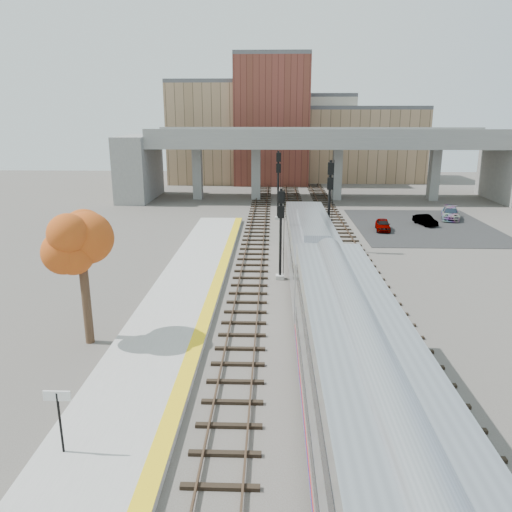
% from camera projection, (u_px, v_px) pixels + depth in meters
% --- Properties ---
extents(ground, '(160.00, 160.00, 0.00)m').
position_uv_depth(ground, '(304.00, 342.00, 25.41)').
color(ground, '#47423D').
rests_on(ground, ground).
extents(platform, '(4.50, 60.00, 0.35)m').
position_uv_depth(platform, '(163.00, 337.00, 25.61)').
color(platform, '#9E9E99').
rests_on(platform, ground).
extents(yellow_strip, '(0.70, 60.00, 0.01)m').
position_uv_depth(yellow_strip, '(199.00, 335.00, 25.49)').
color(yellow_strip, yellow).
rests_on(yellow_strip, platform).
extents(tracks, '(10.70, 95.00, 0.25)m').
position_uv_depth(tracks, '(307.00, 269.00, 37.38)').
color(tracks, black).
rests_on(tracks, ground).
extents(overpass, '(54.00, 12.00, 9.50)m').
position_uv_depth(overpass, '(322.00, 156.00, 66.93)').
color(overpass, slate).
rests_on(overpass, ground).
extents(buildings_far, '(43.00, 21.00, 20.60)m').
position_uv_depth(buildings_far, '(290.00, 134.00, 87.23)').
color(buildings_far, '#A4815F').
rests_on(buildings_far, ground).
extents(parking_lot, '(14.00, 18.00, 0.04)m').
position_uv_depth(parking_lot, '(423.00, 226.00, 51.87)').
color(parking_lot, black).
rests_on(parking_lot, ground).
extents(locomotive, '(3.02, 19.05, 4.10)m').
position_uv_depth(locomotive, '(311.00, 249.00, 34.37)').
color(locomotive, '#A8AAB2').
rests_on(locomotive, ground).
extents(coach, '(3.03, 25.00, 5.00)m').
position_uv_depth(coach, '(376.00, 462.00, 12.49)').
color(coach, '#A8AAB2').
rests_on(coach, ground).
extents(signal_mast_near, '(0.60, 0.64, 6.41)m').
position_uv_depth(signal_mast_near, '(281.00, 237.00, 34.33)').
color(signal_mast_near, '#9E9E99').
rests_on(signal_mast_near, ground).
extents(signal_mast_mid, '(0.60, 0.64, 7.66)m').
position_uv_depth(signal_mast_mid, '(329.00, 206.00, 41.17)').
color(signal_mast_mid, '#9E9E99').
rests_on(signal_mast_mid, ground).
extents(signal_mast_far, '(0.60, 0.64, 7.46)m').
position_uv_depth(signal_mast_far, '(278.00, 185.00, 54.23)').
color(signal_mast_far, '#9E9E99').
rests_on(signal_mast_far, ground).
extents(station_sign, '(0.90, 0.08, 2.27)m').
position_uv_depth(station_sign, '(59.00, 409.00, 16.21)').
color(station_sign, black).
rests_on(station_sign, platform).
extents(tree, '(3.60, 3.60, 6.99)m').
position_uv_depth(tree, '(81.00, 244.00, 24.04)').
color(tree, '#382619').
rests_on(tree, ground).
extents(car_a, '(1.78, 3.53, 1.15)m').
position_uv_depth(car_a, '(383.00, 225.00, 49.73)').
color(car_a, '#99999E').
rests_on(car_a, parking_lot).
extents(car_b, '(2.00, 3.43, 1.07)m').
position_uv_depth(car_b, '(425.00, 220.00, 52.16)').
color(car_b, '#99999E').
rests_on(car_b, parking_lot).
extents(car_c, '(3.02, 4.85, 1.31)m').
position_uv_depth(car_c, '(450.00, 213.00, 55.01)').
color(car_c, '#99999E').
rests_on(car_c, parking_lot).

